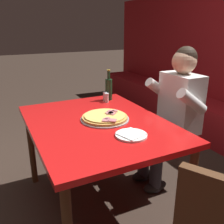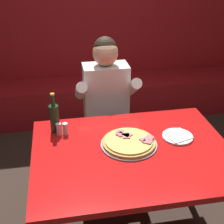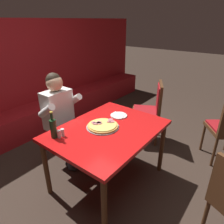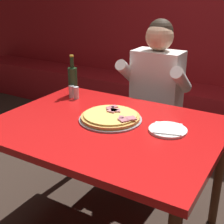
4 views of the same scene
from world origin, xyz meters
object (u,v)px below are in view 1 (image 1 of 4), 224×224
beer_bottle (109,89)px  diner_seated_blue_shirt (172,112)px  shaker_black_pepper (105,97)px  plate_white_paper (131,135)px  main_dining_table (98,131)px  pizza (105,117)px  shaker_red_pepper_flakes (107,98)px

beer_bottle → diner_seated_blue_shirt: (0.44, 0.42, -0.16)m
shaker_black_pepper → diner_seated_blue_shirt: 0.64m
plate_white_paper → beer_bottle: (-0.82, 0.23, 0.10)m
main_dining_table → pizza: pizza is taller
beer_bottle → diner_seated_blue_shirt: 0.63m
shaker_red_pepper_flakes → diner_seated_blue_shirt: (0.37, 0.48, -0.09)m
main_dining_table → diner_seated_blue_shirt: (-0.04, 0.75, 0.03)m
plate_white_paper → shaker_black_pepper: size_ratio=2.44×
main_dining_table → beer_bottle: size_ratio=4.39×
shaker_red_pepper_flakes → plate_white_paper: bearing=-13.3°
shaker_black_pepper → main_dining_table: bearing=-31.0°
main_dining_table → plate_white_paper: bearing=15.7°
shaker_red_pepper_flakes → diner_seated_blue_shirt: bearing=51.9°
pizza → diner_seated_blue_shirt: diner_seated_blue_shirt is taller
main_dining_table → plate_white_paper: (0.34, 0.09, 0.09)m
plate_white_paper → diner_seated_blue_shirt: (-0.38, 0.65, -0.06)m
plate_white_paper → beer_bottle: bearing=164.2°
shaker_black_pepper → pizza: bearing=-24.9°
main_dining_table → shaker_black_pepper: 0.55m
pizza → shaker_red_pepper_flakes: (-0.40, 0.21, 0.02)m
shaker_black_pepper → diner_seated_blue_shirt: bearing=48.5°
plate_white_paper → diner_seated_blue_shirt: 0.76m
pizza → shaker_black_pepper: size_ratio=4.33×
main_dining_table → pizza: size_ratio=3.44×
beer_bottle → shaker_red_pepper_flakes: (0.07, -0.05, -0.07)m
plate_white_paper → shaker_black_pepper: (-0.80, 0.18, 0.03)m
shaker_black_pepper → shaker_red_pepper_flakes: (0.04, -0.00, 0.00)m
diner_seated_blue_shirt → shaker_black_pepper: bearing=-131.5°
shaker_black_pepper → shaker_red_pepper_flakes: same height
pizza → beer_bottle: (-0.47, 0.26, 0.09)m
beer_bottle → diner_seated_blue_shirt: size_ratio=0.23×
plate_white_paper → shaker_red_pepper_flakes: size_ratio=2.44×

